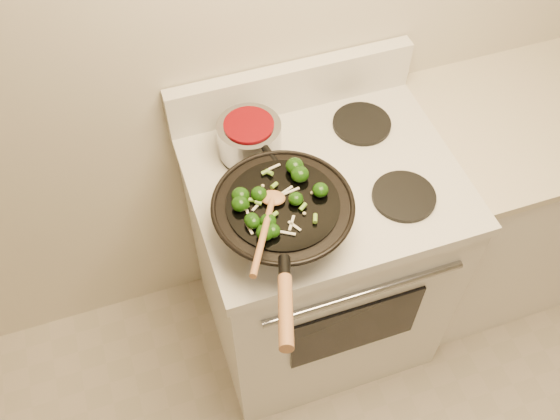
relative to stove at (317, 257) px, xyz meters
name	(u,v)px	position (x,y,z in m)	size (l,w,h in m)	color
stove	(317,257)	(0.00, 0.00, 0.00)	(0.78, 0.67, 1.08)	silver
counter_unit	(504,198)	(0.76, 0.03, -0.01)	(0.88, 0.62, 0.91)	white
wok	(283,216)	(-0.18, -0.16, 0.53)	(0.37, 0.60, 0.20)	black
stirfry	(271,200)	(-0.21, -0.15, 0.59)	(0.25, 0.23, 0.04)	#133808
wooden_spoon	(268,218)	(-0.24, -0.20, 0.60)	(0.17, 0.28, 0.07)	#A76D41
saucepan	(250,138)	(-0.18, 0.15, 0.52)	(0.19, 0.30, 0.11)	gray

